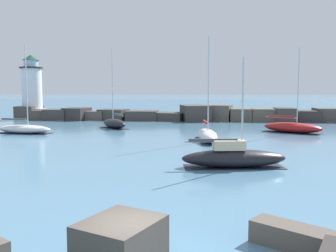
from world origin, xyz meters
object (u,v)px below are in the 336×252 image
object	(u,v)px
sailboat_moored_3	(114,123)
sailboat_moored_4	(233,157)
sailboat_moored_5	(24,129)
sailboat_moored_6	(207,135)
lighthouse	(32,92)
sailboat_moored_0	(292,127)

from	to	relation	value
sailboat_moored_3	sailboat_moored_4	size ratio (longest dim) A/B	1.41
sailboat_moored_5	sailboat_moored_6	bearing A→B (deg)	-12.27
sailboat_moored_3	sailboat_moored_4	bearing A→B (deg)	-60.11
sailboat_moored_3	sailboat_moored_6	size ratio (longest dim) A/B	1.01
lighthouse	sailboat_moored_6	bearing A→B (deg)	-39.85
lighthouse	sailboat_moored_3	xyz separation A→B (m)	(17.41, -13.50, -3.93)
lighthouse	sailboat_moored_0	size ratio (longest dim) A/B	1.09
lighthouse	sailboat_moored_4	bearing A→B (deg)	-50.13
lighthouse	sailboat_moored_3	world-z (taller)	lighthouse
lighthouse	sailboat_moored_0	xyz separation A→B (m)	(39.73, -16.58, -3.97)
lighthouse	sailboat_moored_6	distance (m)	38.56
sailboat_moored_4	sailboat_moored_5	bearing A→B (deg)	143.18
sailboat_moored_3	sailboat_moored_5	xyz separation A→B (m)	(-9.32, -6.43, -0.13)
sailboat_moored_0	sailboat_moored_5	size ratio (longest dim) A/B	0.97
lighthouse	sailboat_moored_4	world-z (taller)	lighthouse
sailboat_moored_3	sailboat_moored_5	distance (m)	11.32
sailboat_moored_0	sailboat_moored_5	xyz separation A→B (m)	(-31.64, -3.35, -0.09)
sailboat_moored_0	sailboat_moored_4	size ratio (longest dim) A/B	1.36
sailboat_moored_6	sailboat_moored_4	bearing A→B (deg)	-83.14
sailboat_moored_4	sailboat_moored_0	bearing A→B (deg)	66.76
sailboat_moored_3	lighthouse	bearing A→B (deg)	142.21
sailboat_moored_0	sailboat_moored_5	bearing A→B (deg)	-173.95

